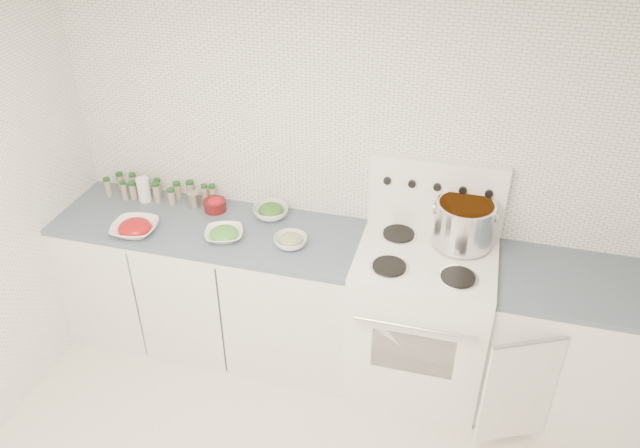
{
  "coord_description": "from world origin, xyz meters",
  "views": [
    {
      "loc": [
        0.63,
        -1.64,
        2.93
      ],
      "look_at": [
        -0.11,
        1.14,
        1.06
      ],
      "focal_mm": 35.0,
      "sensor_mm": 36.0,
      "label": 1
    }
  ],
  "objects": [
    {
      "name": "room_walls",
      "position": [
        0.0,
        0.0,
        1.56
      ],
      "size": [
        3.54,
        3.04,
        2.52
      ],
      "color": "white",
      "rests_on": "ground"
    },
    {
      "name": "counter_left",
      "position": [
        -0.82,
        1.19,
        0.45
      ],
      "size": [
        1.85,
        0.62,
        0.9
      ],
      "color": "white",
      "rests_on": "ground"
    },
    {
      "name": "stove",
      "position": [
        0.48,
        1.19,
        0.5
      ],
      "size": [
        0.76,
        0.7,
        1.36
      ],
      "color": "white",
      "rests_on": "ground"
    },
    {
      "name": "counter_right",
      "position": [
        1.3,
        1.19,
        0.45
      ],
      "size": [
        0.89,
        0.8,
        0.9
      ],
      "color": "white",
      "rests_on": "ground"
    },
    {
      "name": "stock_pot",
      "position": [
        0.65,
        1.33,
        1.08
      ],
      "size": [
        0.35,
        0.33,
        0.25
      ],
      "rotation": [
        0.0,
        0.0,
        -0.11
      ],
      "color": "silver",
      "rests_on": "stove"
    },
    {
      "name": "bowl_tomato",
      "position": [
        -1.19,
        1.0,
        0.94
      ],
      "size": [
        0.3,
        0.3,
        0.09
      ],
      "color": "white",
      "rests_on": "counter_left"
    },
    {
      "name": "bowl_snowpea",
      "position": [
        -0.67,
        1.09,
        0.93
      ],
      "size": [
        0.28,
        0.28,
        0.07
      ],
      "color": "white",
      "rests_on": "counter_left"
    },
    {
      "name": "bowl_broccoli",
      "position": [
        -0.49,
        1.38,
        0.94
      ],
      "size": [
        0.23,
        0.23,
        0.09
      ],
      "color": "white",
      "rests_on": "counter_left"
    },
    {
      "name": "bowl_zucchini",
      "position": [
        -0.28,
        1.11,
        0.93
      ],
      "size": [
        0.24,
        0.24,
        0.08
      ],
      "color": "white",
      "rests_on": "counter_left"
    },
    {
      "name": "bowl_pepper",
      "position": [
        -0.84,
        1.36,
        0.94
      ],
      "size": [
        0.14,
        0.14,
        0.08
      ],
      "color": "#510D0F",
      "rests_on": "counter_left"
    },
    {
      "name": "salt_canister",
      "position": [
        -1.32,
        1.36,
        0.98
      ],
      "size": [
        0.09,
        0.09,
        0.16
      ],
      "primitive_type": "cylinder",
      "rotation": [
        0.0,
        0.0,
        0.1
      ],
      "color": "white",
      "rests_on": "counter_left"
    },
    {
      "name": "tin_can",
      "position": [
        -0.99,
        1.37,
        0.95
      ],
      "size": [
        0.1,
        0.1,
        0.1
      ],
      "primitive_type": "cylinder",
      "rotation": [
        0.0,
        0.0,
        -0.35
      ],
      "color": "gray",
      "rests_on": "counter_left"
    },
    {
      "name": "spice_cluster",
      "position": [
        -1.26,
        1.41,
        0.96
      ],
      "size": [
        0.72,
        0.16,
        0.14
      ],
      "color": "gray",
      "rests_on": "counter_left"
    }
  ]
}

